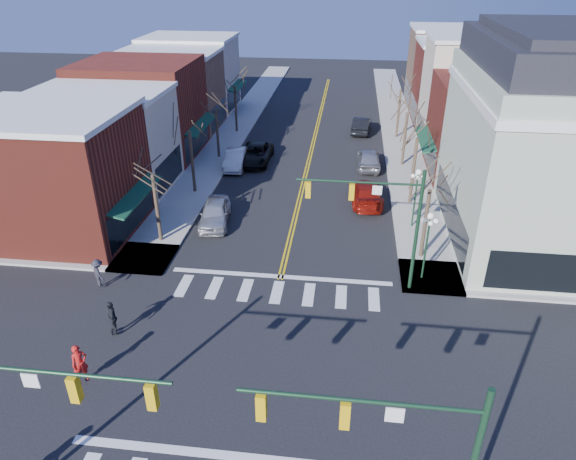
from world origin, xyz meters
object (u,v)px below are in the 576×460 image
(car_right_far, at_px, (361,125))
(lamppost_corner, at_px, (428,235))
(car_left_far, at_px, (255,154))
(victorian_corner, at_px, (563,143))
(pedestrian_dark_b, at_px, (98,273))
(lamppost_midblock, at_px, (416,189))
(pedestrian_dark_a, at_px, (112,317))
(car_left_mid, at_px, (235,159))
(car_right_near, at_px, (366,193))
(car_right_mid, at_px, (369,159))
(car_left_near, at_px, (215,213))
(pedestrian_red_a, at_px, (80,364))

(car_right_far, bearing_deg, lamppost_corner, 102.71)
(lamppost_corner, relative_size, car_left_far, 0.75)
(victorian_corner, bearing_deg, pedestrian_dark_b, -161.12)
(lamppost_corner, bearing_deg, lamppost_midblock, 90.00)
(pedestrian_dark_a, bearing_deg, car_left_mid, 151.71)
(car_right_near, bearing_deg, car_right_mid, -97.62)
(victorian_corner, height_order, car_left_mid, victorian_corner)
(car_right_mid, height_order, pedestrian_dark_a, pedestrian_dark_a)
(victorian_corner, xyz_separation_m, car_right_near, (-11.45, 4.25, -5.86))
(car_left_far, xyz_separation_m, car_right_far, (9.60, 10.17, 0.02))
(car_left_near, bearing_deg, lamppost_corner, -29.18)
(car_left_near, height_order, car_right_mid, car_right_mid)
(victorian_corner, bearing_deg, car_right_near, 159.64)
(lamppost_corner, height_order, car_right_near, lamppost_corner)
(car_left_near, height_order, pedestrian_dark_a, pedestrian_dark_a)
(car_left_mid, xyz_separation_m, car_right_near, (11.40, -6.11, 0.01))
(car_right_far, bearing_deg, car_left_near, 71.19)
(victorian_corner, height_order, pedestrian_dark_a, victorian_corner)
(pedestrian_dark_a, xyz_separation_m, pedestrian_dark_b, (-2.51, 3.84, -0.09))
(car_left_mid, distance_m, pedestrian_dark_b, 19.76)
(victorian_corner, relative_size, lamppost_corner, 3.29)
(car_left_mid, height_order, pedestrian_red_a, pedestrian_red_a)
(car_left_near, bearing_deg, pedestrian_dark_a, -106.56)
(lamppost_corner, relative_size, lamppost_midblock, 1.00)
(victorian_corner, distance_m, car_right_near, 13.54)
(car_right_near, xyz_separation_m, pedestrian_dark_a, (-12.55, -17.14, 0.27))
(victorian_corner, relative_size, car_left_mid, 2.97)
(lamppost_corner, relative_size, car_right_mid, 0.88)
(car_left_mid, relative_size, car_right_mid, 0.97)
(car_right_mid, bearing_deg, lamppost_midblock, 102.64)
(lamppost_corner, relative_size, pedestrian_dark_a, 2.34)
(pedestrian_dark_b, bearing_deg, lamppost_corner, -127.58)
(lamppost_corner, height_order, pedestrian_red_a, lamppost_corner)
(car_left_near, relative_size, pedestrian_dark_a, 2.61)
(lamppost_midblock, xyz_separation_m, pedestrian_dark_b, (-18.20, -9.56, -1.97))
(car_right_mid, bearing_deg, car_right_near, 86.01)
(pedestrian_dark_b, bearing_deg, victorian_corner, -118.25)
(lamppost_midblock, bearing_deg, lamppost_corner, -90.00)
(car_left_mid, relative_size, car_right_near, 0.87)
(lamppost_corner, relative_size, car_right_near, 0.78)
(car_right_near, bearing_deg, car_left_near, 19.23)
(car_left_near, xyz_separation_m, car_right_near, (10.54, 4.76, -0.02))
(lamppost_corner, distance_m, car_right_mid, 18.05)
(car_right_far, bearing_deg, pedestrian_dark_b, 70.27)
(victorian_corner, distance_m, car_left_far, 25.04)
(victorian_corner, height_order, car_left_far, victorian_corner)
(car_right_near, bearing_deg, lamppost_midblock, 124.92)
(victorian_corner, distance_m, car_right_mid, 17.16)
(car_right_near, bearing_deg, car_left_mid, -33.29)
(lamppost_midblock, bearing_deg, car_left_far, 139.03)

